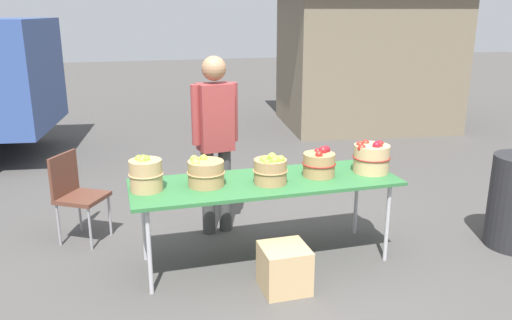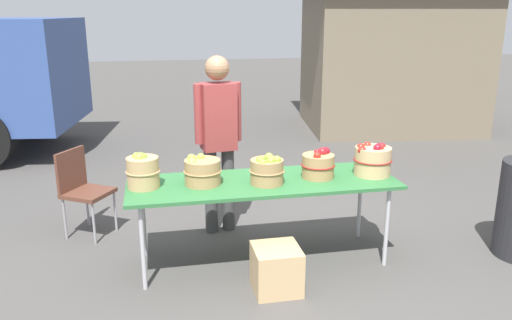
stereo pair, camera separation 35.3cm
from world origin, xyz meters
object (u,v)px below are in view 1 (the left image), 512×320
Objects in this scene: market_table at (266,185)px; apple_basket_red_1 at (371,157)px; apple_basket_green_1 at (205,172)px; apple_basket_green_2 at (271,170)px; apple_basket_green_0 at (146,174)px; folding_chair at (75,190)px; vendor_adult at (215,132)px; produce_crate at (284,268)px; apple_basket_red_0 at (319,163)px.

apple_basket_red_1 is at bearing -1.35° from market_table.
apple_basket_green_1 is 1.07× the size of apple_basket_green_2.
folding_chair is (-0.62, 0.88, -0.38)m from apple_basket_green_0.
apple_basket_green_1 is 1.50m from apple_basket_red_1.
apple_basket_green_1 is 0.18× the size of vendor_adult.
apple_basket_red_0 is at bearing 46.90° from produce_crate.
market_table is 1.87m from folding_chair.
apple_basket_red_1 is 0.19× the size of vendor_adult.
apple_basket_green_0 reaches higher than folding_chair.
vendor_adult is at bearing 44.42° from apple_basket_green_0.
folding_chair is at bearing 125.00° from apple_basket_green_0.
apple_basket_green_1 reaches higher than produce_crate.
vendor_adult is 1.44m from folding_chair.
folding_chair is at bearing 160.30° from apple_basket_red_1.
folding_chair is at bearing 148.88° from apple_basket_green_2.
apple_basket_green_2 is 0.48m from apple_basket_red_0.
produce_crate is (0.29, -1.25, -0.85)m from vendor_adult.
apple_basket_red_0 is at bearing 128.86° from vendor_adult.
produce_crate is at bearing -45.98° from apple_basket_green_1.
apple_basket_green_2 is at bearing -89.32° from folding_chair.
apple_basket_red_1 is 0.92× the size of produce_crate.
apple_basket_green_1 is at bearing -1.47° from apple_basket_green_0.
market_table is 0.18m from apple_basket_green_2.
vendor_adult is (-0.28, 0.73, 0.32)m from market_table.
produce_crate is (0.00, -0.52, -0.53)m from market_table.
apple_basket_green_1 is (-0.52, 0.02, 0.15)m from market_table.
apple_basket_green_2 is at bearing -169.89° from apple_basket_red_0.
vendor_adult is (-0.30, 0.81, 0.16)m from apple_basket_green_2.
vendor_adult reaches higher than market_table.
vendor_adult is at bearing 110.54° from apple_basket_green_2.
vendor_adult is at bearing 137.04° from apple_basket_red_0.
apple_basket_red_1 reaches higher than apple_basket_red_0.
market_table is 7.19× the size of apple_basket_green_1.
apple_basket_red_0 is 0.89× the size of apple_basket_red_1.
folding_chair is at bearing 140.93° from apple_basket_green_1.
apple_basket_red_0 is at bearing 176.67° from apple_basket_red_1.
apple_basket_red_1 reaches higher than apple_basket_green_1.
apple_basket_red_1 reaches higher than produce_crate.
apple_basket_green_2 is 0.82× the size of produce_crate.
market_table is 1.02m from apple_basket_green_0.
apple_basket_green_0 reaches higher than apple_basket_red_1.
market_table is 0.85m from vendor_adult.
apple_basket_green_2 reaches higher than folding_chair.
vendor_adult reaches higher than apple_basket_green_1.
vendor_adult is (-0.78, 0.72, 0.17)m from apple_basket_red_0.
apple_basket_green_1 reaches higher than market_table.
apple_basket_green_0 is at bearing 178.41° from market_table.
apple_basket_red_0 is at bearing -81.36° from folding_chair.
folding_chair is at bearing 138.55° from produce_crate.
apple_basket_red_0 is at bearing -0.86° from apple_basket_green_0.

